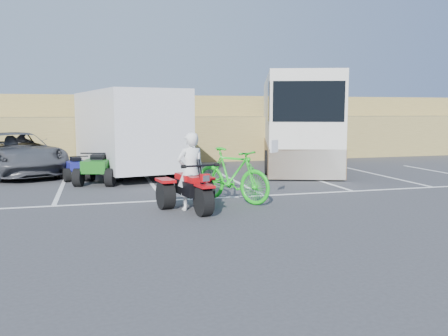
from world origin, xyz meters
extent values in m
plane|color=#39393B|center=(0.00, 0.00, 0.00)|extent=(100.00, 100.00, 0.00)
cube|color=white|center=(-2.70, 5.00, 0.00)|extent=(0.12, 5.00, 0.01)
cube|color=white|center=(0.00, 5.00, 0.00)|extent=(0.12, 5.00, 0.01)
cube|color=white|center=(2.70, 5.00, 0.00)|extent=(0.12, 5.00, 0.01)
cube|color=white|center=(5.40, 5.00, 0.00)|extent=(0.12, 5.00, 0.01)
cube|color=white|center=(8.10, 5.00, 0.00)|extent=(0.12, 5.00, 0.01)
cube|color=white|center=(10.80, 5.00, 0.00)|extent=(0.12, 5.00, 0.01)
cube|color=white|center=(0.00, 2.40, 0.00)|extent=(28.00, 0.12, 0.01)
cube|color=olive|center=(0.00, 14.00, 1.00)|extent=(40.00, 6.00, 2.00)
cube|color=olive|center=(0.00, 17.50, 2.00)|extent=(40.00, 4.00, 2.20)
imported|color=white|center=(0.42, 1.12, 0.90)|extent=(0.73, 0.55, 1.80)
imported|color=#14BF19|center=(1.61, 1.80, 0.68)|extent=(1.86, 2.21, 1.37)
imported|color=#424449|center=(-4.47, 8.75, 0.76)|extent=(4.41, 6.00, 1.52)
cube|color=silver|center=(-0.54, 8.05, 1.65)|extent=(3.82, 6.77, 2.66)
cylinder|color=black|center=(-0.54, 8.05, 0.37)|extent=(2.44, 1.21, 0.74)
cube|color=silver|center=(6.56, 9.21, 1.84)|extent=(5.59, 10.22, 3.58)
cube|color=brown|center=(6.56, 9.21, 0.55)|extent=(5.63, 10.24, 1.00)
cube|color=black|center=(4.94, 4.48, 2.59)|extent=(2.17, 0.76, 1.29)
camera|label=1|loc=(-1.68, -9.53, 2.29)|focal=38.00mm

